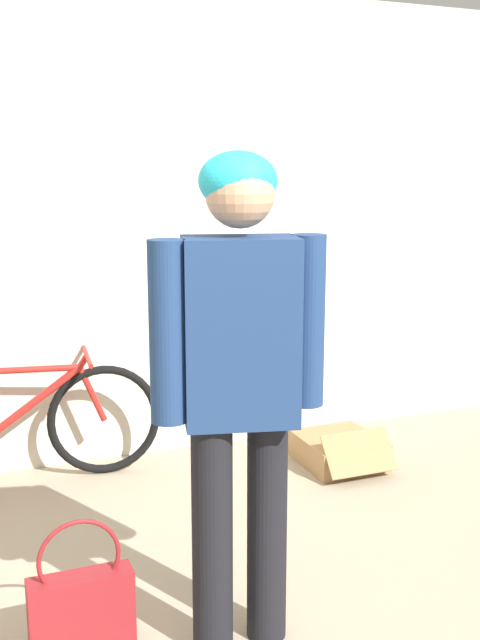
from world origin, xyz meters
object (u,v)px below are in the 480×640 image
Objects in this scene: person at (240,361)px; handbag at (81,606)px; bicycle at (8,424)px; cardboard_box at (339,450)px.

person is 3.50× the size of handbag.
person is at bearing -16.34° from handbag.
person is 1.93m from bicycle.
cardboard_box is (1.63, 1.14, -0.08)m from handbag.
person reaches higher than cardboard_box.
handbag is at bearing -80.92° from bicycle.
cardboard_box is at bearing 63.28° from person.
bicycle is at bearing 124.33° from person.
handbag is (0.11, -1.54, -0.17)m from bicycle.
handbag reaches higher than cardboard_box.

